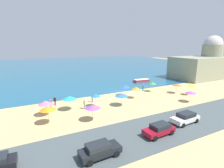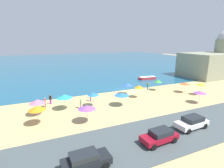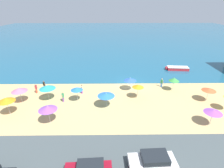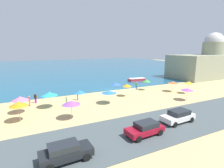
# 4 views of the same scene
# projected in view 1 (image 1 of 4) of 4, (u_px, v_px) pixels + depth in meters

# --- Properties ---
(ground_plane) EXTENTS (160.00, 160.00, 0.00)m
(ground_plane) POSITION_uv_depth(u_px,v_px,m) (120.00, 92.00, 40.57)
(ground_plane) COLOR tan
(sea) EXTENTS (150.00, 110.00, 0.05)m
(sea) POSITION_uv_depth(u_px,v_px,m) (66.00, 66.00, 88.22)
(sea) COLOR #1E5978
(sea) RESTS_ON ground_plane
(coastal_road) EXTENTS (80.00, 8.00, 0.06)m
(coastal_road) POSITION_uv_depth(u_px,v_px,m) (183.00, 122.00, 24.97)
(coastal_road) COLOR #444E50
(coastal_road) RESTS_ON ground_plane
(beach_umbrella_0) EXTENTS (2.04, 2.04, 2.22)m
(beach_umbrella_0) POSITION_uv_depth(u_px,v_px,m) (177.00, 85.00, 39.33)
(beach_umbrella_0) COLOR #B2B2B7
(beach_umbrella_0) RESTS_ON ground_plane
(beach_umbrella_1) EXTENTS (2.08, 2.08, 2.31)m
(beach_umbrella_1) POSITION_uv_depth(u_px,v_px,m) (125.00, 86.00, 37.69)
(beach_umbrella_1) COLOR #B2B2B7
(beach_umbrella_1) RESTS_ON ground_plane
(beach_umbrella_2) EXTENTS (1.73, 1.73, 2.54)m
(beach_umbrella_2) POSITION_uv_depth(u_px,v_px,m) (191.00, 85.00, 37.74)
(beach_umbrella_2) COLOR #B2B2B7
(beach_umbrella_2) RESTS_ON ground_plane
(beach_umbrella_3) EXTENTS (1.79, 1.79, 2.39)m
(beach_umbrella_3) POSITION_uv_depth(u_px,v_px,m) (96.00, 95.00, 30.77)
(beach_umbrella_3) COLOR #B2B2B7
(beach_umbrella_3) RESTS_ON ground_plane
(beach_umbrella_4) EXTENTS (2.42, 2.42, 2.20)m
(beach_umbrella_4) POSITION_uv_depth(u_px,v_px,m) (122.00, 95.00, 31.33)
(beach_umbrella_4) COLOR #B2B2B7
(beach_umbrella_4) RESTS_ON ground_plane
(beach_umbrella_5) EXTENTS (2.24, 2.24, 2.48)m
(beach_umbrella_5) POSITION_uv_depth(u_px,v_px,m) (93.00, 107.00, 25.02)
(beach_umbrella_5) COLOR #B2B2B7
(beach_umbrella_5) RESTS_ON ground_plane
(beach_umbrella_6) EXTENTS (2.13, 2.13, 2.67)m
(beach_umbrella_6) POSITION_uv_depth(u_px,v_px,m) (48.00, 108.00, 23.94)
(beach_umbrella_6) COLOR #B2B2B7
(beach_umbrella_6) RESTS_ON ground_plane
(beach_umbrella_7) EXTENTS (1.75, 1.75, 2.44)m
(beach_umbrella_7) POSITION_uv_depth(u_px,v_px,m) (136.00, 88.00, 35.55)
(beach_umbrella_7) COLOR #B2B2B7
(beach_umbrella_7) RESTS_ON ground_plane
(beach_umbrella_8) EXTENTS (2.40, 2.40, 2.51)m
(beach_umbrella_8) POSITION_uv_depth(u_px,v_px,m) (69.00, 98.00, 29.16)
(beach_umbrella_8) COLOR #B2B2B7
(beach_umbrella_8) RESTS_ON ground_plane
(beach_umbrella_9) EXTENTS (1.71, 1.71, 2.42)m
(beach_umbrella_9) POSITION_uv_depth(u_px,v_px,m) (152.00, 83.00, 40.59)
(beach_umbrella_9) COLOR #B2B2B7
(beach_umbrella_9) RESTS_ON ground_plane
(beach_umbrella_10) EXTENTS (2.25, 2.25, 2.47)m
(beach_umbrella_10) POSITION_uv_depth(u_px,v_px,m) (46.00, 103.00, 26.83)
(beach_umbrella_10) COLOR #B2B2B7
(beach_umbrella_10) RESTS_ON ground_plane
(beach_umbrella_11) EXTENTS (2.10, 2.10, 2.21)m
(beach_umbrella_11) POSITION_uv_depth(u_px,v_px,m) (191.00, 92.00, 33.27)
(beach_umbrella_11) COLOR #B2B2B7
(beach_umbrella_11) RESTS_ON ground_plane
(bather_0) EXTENTS (0.46, 0.40, 1.66)m
(bather_0) POSITION_uv_depth(u_px,v_px,m) (55.00, 101.00, 31.63)
(bather_0) COLOR purple
(bather_0) RESTS_ON ground_plane
(bather_1) EXTENTS (0.23, 0.57, 1.57)m
(bather_1) POSITION_uv_depth(u_px,v_px,m) (92.00, 98.00, 33.34)
(bather_1) COLOR purple
(bather_1) RESTS_ON ground_plane
(bather_2) EXTENTS (0.29, 0.56, 1.63)m
(bather_2) POSITION_uv_depth(u_px,v_px,m) (51.00, 103.00, 30.17)
(bather_2) COLOR #F94F37
(bather_2) RESTS_ON ground_plane
(bather_3) EXTENTS (0.27, 0.56, 1.64)m
(bather_3) POSITION_uv_depth(u_px,v_px,m) (84.00, 104.00, 29.95)
(bather_3) COLOR #874CA2
(bather_3) RESTS_ON ground_plane
(bather_4) EXTENTS (0.40, 0.46, 1.62)m
(bather_4) POSITION_uv_depth(u_px,v_px,m) (143.00, 87.00, 41.49)
(bather_4) COLOR blue
(bather_4) RESTS_ON ground_plane
(parked_car_0) EXTENTS (4.11, 2.01, 1.41)m
(parked_car_0) POSITION_uv_depth(u_px,v_px,m) (159.00, 129.00, 21.25)
(parked_car_0) COLOR maroon
(parked_car_0) RESTS_ON coastal_road
(parked_car_2) EXTENTS (4.16, 1.88, 1.49)m
(parked_car_2) POSITION_uv_depth(u_px,v_px,m) (100.00, 150.00, 17.02)
(parked_car_2) COLOR black
(parked_car_2) RESTS_ON coastal_road
(parked_car_4) EXTENTS (4.27, 2.09, 1.48)m
(parked_car_4) POSITION_uv_depth(u_px,v_px,m) (185.00, 118.00, 24.52)
(parked_car_4) COLOR silver
(parked_car_4) RESTS_ON coastal_road
(skiff_nearshore) EXTENTS (5.07, 2.14, 0.71)m
(skiff_nearshore) POSITION_uv_depth(u_px,v_px,m) (141.00, 80.00, 51.68)
(skiff_nearshore) COLOR #B4272D
(skiff_nearshore) RESTS_ON sea
(harbor_fortress) EXTENTS (17.94, 11.19, 13.69)m
(harbor_fortress) POSITION_uv_depth(u_px,v_px,m) (204.00, 64.00, 57.44)
(harbor_fortress) COLOR gray
(harbor_fortress) RESTS_ON ground_plane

